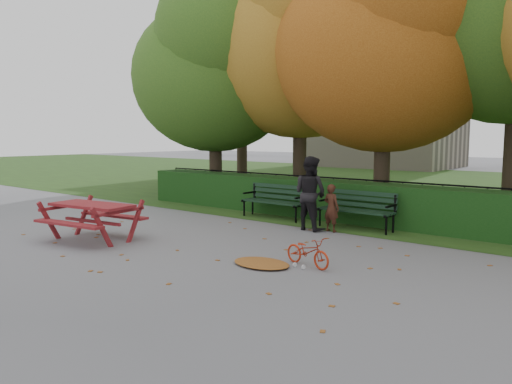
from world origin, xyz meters
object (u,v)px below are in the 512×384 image
Objects in this scene: bench_left at (275,198)px; child at (331,208)px; tree_f at (244,49)px; picnic_table at (92,212)px; bicycle at (308,251)px; tree_b at (306,32)px; adult at (310,193)px; bench_right at (358,207)px; tree_a at (217,64)px; tree_c at (394,33)px.

bench_left is 1.66× the size of child.
tree_f is 4.59× the size of picnic_table.
picnic_table is 2.08× the size of bicycle.
tree_f is (-4.69, 2.49, 0.29)m from tree_b.
tree_b is 5.87m from bench_left.
bench_right is at bearing -128.71° from adult.
tree_a is at bearing -156.95° from tree_b.
bench_right is at bearing 0.00° from bench_left.
tree_b reaches higher than adult.
tree_c is at bearing 3.65° from tree_a.
tree_b reaches higher than bench_right.
tree_f is at bearing 117.98° from tree_a.
picnic_table is 1.84× the size of child.
tree_f reaches higher than tree_b.
tree_f reaches higher than picnic_table.
tree_a is at bearing -176.35° from tree_c.
bicycle is at bearing -78.06° from tree_c.
tree_b is 6.94m from child.
bench_left and bench_right have the same top height.
tree_f is 11.32m from child.
child is at bearing -48.96° from tree_b.
tree_a is 0.85× the size of tree_b.
adult reaches higher than child.
tree_b is 0.96× the size of tree_f.
tree_f reaches higher than tree_a.
tree_c reaches higher than child.
bench_left is at bearing -10.74° from child.
bench_right is at bearing -33.92° from tree_f.
bench_right is 1.18m from adult.
picnic_table is at bearing -128.08° from bench_right.
tree_c is at bearing -83.22° from child.
tree_f reaches higher than tree_c.
adult is at bearing 20.11° from child.
picnic_table is at bearing 59.64° from adult.
bench_left is at bearing -25.76° from tree_a.
bench_left is at bearing -133.36° from tree_c.
adult is (-0.80, -0.80, 0.33)m from bench_right.
bench_right is at bearing -16.61° from tree_a.
bench_right is 1.66× the size of child.
picnic_table is at bearing 57.15° from child.
bicycle is at bearing 128.77° from adult.
tree_c reaches higher than bench_left.
tree_a is 8.06m from picnic_table.
bicycle is (1.76, -2.75, -0.60)m from adult.
tree_a is at bearing 64.55° from bicycle.
adult is at bearing -134.84° from bench_right.
tree_c is 5.31m from bench_left.
tree_f is 12.28m from picnic_table.
tree_f is 14.02m from bicycle.
tree_b is at bearing 166.55° from tree_c.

